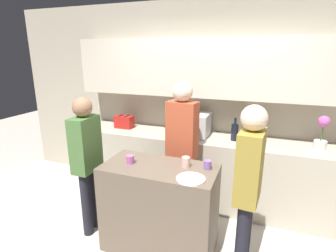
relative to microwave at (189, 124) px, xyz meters
name	(u,v)px	position (x,y,z in m)	size (l,w,h in m)	color
back_wall	(212,89)	(0.23, 0.24, 0.45)	(6.40, 0.40, 2.70)	#B2A893
back_counter	(204,170)	(0.23, -0.03, -0.62)	(3.60, 0.62, 0.94)	#B7AD99
kitchen_island	(160,208)	(0.01, -1.09, -0.62)	(1.14, 0.57, 0.93)	brown
microwave	(189,124)	(0.00, 0.00, 0.00)	(0.52, 0.39, 0.30)	#B7BABC
toaster	(124,122)	(-1.00, 0.00, -0.06)	(0.26, 0.16, 0.18)	#B21E19
potted_plant	(322,133)	(1.57, 0.00, 0.05)	(0.14, 0.14, 0.40)	silver
bottle_0	(235,132)	(0.60, -0.03, -0.04)	(0.09, 0.09, 0.29)	black
bottle_1	(244,137)	(0.72, -0.12, -0.06)	(0.08, 0.08, 0.23)	maroon
bottle_2	(254,134)	(0.83, 0.03, -0.06)	(0.07, 0.07, 0.25)	#472814
bottle_3	(263,135)	(0.94, 0.00, -0.04)	(0.08, 0.08, 0.28)	maroon
plate_on_island	(191,179)	(0.37, -1.25, -0.15)	(0.26, 0.26, 0.01)	white
cup_0	(186,162)	(0.25, -1.01, -0.10)	(0.08, 0.08, 0.10)	beige
cup_1	(130,159)	(-0.30, -1.12, -0.11)	(0.08, 0.08, 0.08)	#B75AA2
cup_2	(208,165)	(0.46, -0.98, -0.11)	(0.07, 0.07, 0.09)	#805CA8
person_left	(182,141)	(0.07, -0.55, -0.06)	(0.36, 0.23, 1.72)	black
person_center	(248,181)	(0.85, -1.17, -0.12)	(0.22, 0.36, 1.62)	black
person_right	(87,156)	(-0.84, -1.11, -0.16)	(0.21, 0.34, 1.57)	black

